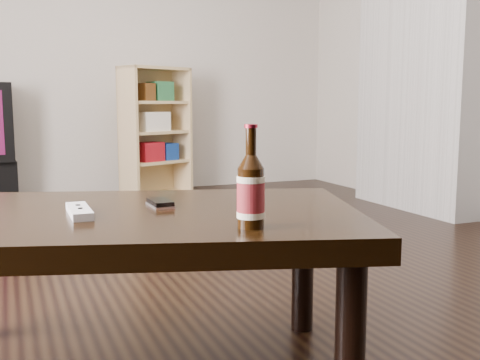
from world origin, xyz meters
name	(u,v)px	position (x,y,z in m)	size (l,w,h in m)	color
floor	(172,292)	(0.00, 0.00, -0.01)	(5.00, 6.00, 0.01)	black
wall_back	(78,46)	(0.00, 3.01, 1.35)	(5.00, 0.02, 2.70)	#BDB5A7
chimney_breast	(421,36)	(2.35, 1.20, 1.35)	(0.30, 1.20, 2.70)	white
bookshelf	(153,130)	(0.58, 2.61, 0.60)	(0.68, 0.50, 1.15)	tan
coffee_table	(128,234)	(-0.33, -0.71, 0.45)	(1.55, 1.18, 0.51)	black
beer_bottle	(251,192)	(-0.08, -1.05, 0.61)	(0.08, 0.08, 0.27)	black
phone	(160,203)	(-0.22, -0.67, 0.52)	(0.07, 0.12, 0.02)	silver
remote	(79,211)	(-0.47, -0.71, 0.53)	(0.06, 0.20, 0.03)	silver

